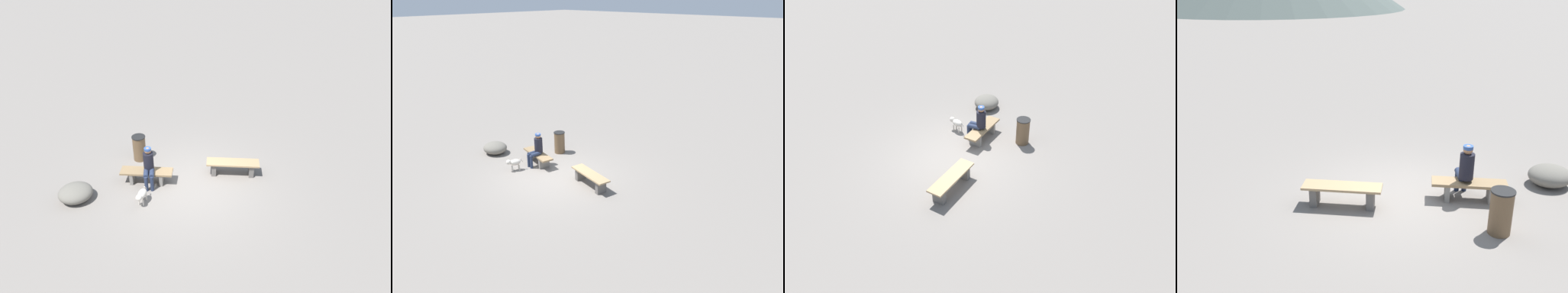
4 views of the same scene
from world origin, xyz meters
TOP-DOWN VIEW (x-y plane):
  - ground at (0.00, 0.00)m, footprint 210.00×210.00m
  - bench_left at (-1.38, -0.37)m, footprint 1.73×0.82m
  - bench_right at (1.36, -0.40)m, footprint 1.67×0.79m
  - seated_person at (1.28, -0.29)m, footprint 0.36×0.64m
  - dog at (1.56, 0.61)m, footprint 0.38×0.60m
  - trash_bin at (1.53, -1.74)m, footprint 0.46×0.46m
  - boulder at (3.46, 0.11)m, footprint 1.10×1.04m

SIDE VIEW (x-z plane):
  - ground at x=0.00m, z-range -0.06..0.00m
  - boulder at x=3.46m, z-range 0.00..0.48m
  - bench_right at x=1.36m, z-range 0.10..0.53m
  - bench_left at x=-1.38m, z-range 0.08..0.56m
  - dog at x=1.56m, z-range 0.09..0.56m
  - trash_bin at x=1.53m, z-range 0.00..0.90m
  - seated_person at x=1.28m, z-range 0.08..1.36m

